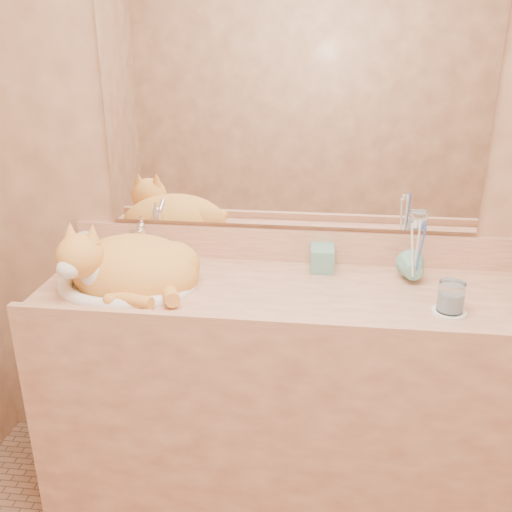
# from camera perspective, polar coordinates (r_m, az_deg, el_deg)

# --- Properties ---
(wall_back) EXTENTS (2.40, 0.02, 2.50)m
(wall_back) POSITION_cam_1_polar(r_m,az_deg,el_deg) (2.01, 3.50, 10.34)
(wall_back) COLOR #915F42
(wall_back) RESTS_ON ground
(vanity_counter) EXTENTS (1.60, 0.55, 0.85)m
(vanity_counter) POSITION_cam_1_polar(r_m,az_deg,el_deg) (2.08, 2.46, -14.11)
(vanity_counter) COLOR #A5664A
(vanity_counter) RESTS_ON floor
(mirror) EXTENTS (1.30, 0.02, 0.80)m
(mirror) POSITION_cam_1_polar(r_m,az_deg,el_deg) (1.97, 3.57, 14.27)
(mirror) COLOR white
(mirror) RESTS_ON wall_back
(sink_basin) EXTENTS (0.51, 0.44, 0.14)m
(sink_basin) POSITION_cam_1_polar(r_m,az_deg,el_deg) (1.93, -12.86, -0.89)
(sink_basin) COLOR white
(sink_basin) RESTS_ON vanity_counter
(faucet) EXTENTS (0.08, 0.13, 0.17)m
(faucet) POSITION_cam_1_polar(r_m,az_deg,el_deg) (2.07, -11.31, 1.29)
(faucet) COLOR silver
(faucet) RESTS_ON vanity_counter
(cat) EXTENTS (0.47, 0.40, 0.24)m
(cat) POSITION_cam_1_polar(r_m,az_deg,el_deg) (1.92, -12.75, -0.89)
(cat) COLOR orange
(cat) RESTS_ON sink_basin
(soap_dispenser) EXTENTS (0.09, 0.09, 0.18)m
(soap_dispenser) POSITION_cam_1_polar(r_m,az_deg,el_deg) (1.96, 6.73, 0.57)
(soap_dispenser) COLOR #66A390
(soap_dispenser) RESTS_ON vanity_counter
(toothbrush_cup) EXTENTS (0.10, 0.10, 0.09)m
(toothbrush_cup) POSITION_cam_1_polar(r_m,az_deg,el_deg) (1.95, 15.53, -1.73)
(toothbrush_cup) COLOR #66A390
(toothbrush_cup) RESTS_ON vanity_counter
(toothbrushes) EXTENTS (0.04, 0.04, 0.23)m
(toothbrushes) POSITION_cam_1_polar(r_m,az_deg,el_deg) (1.91, 15.80, 0.75)
(toothbrushes) COLOR white
(toothbrushes) RESTS_ON toothbrush_cup
(saucer) EXTENTS (0.10, 0.10, 0.01)m
(saucer) POSITION_cam_1_polar(r_m,az_deg,el_deg) (1.81, 18.73, -5.35)
(saucer) COLOR white
(saucer) RESTS_ON vanity_counter
(water_glass) EXTENTS (0.08, 0.08, 0.09)m
(water_glass) POSITION_cam_1_polar(r_m,az_deg,el_deg) (1.79, 18.92, -3.89)
(water_glass) COLOR white
(water_glass) RESTS_ON saucer
(lotion_bottle) EXTENTS (0.05, 0.05, 0.11)m
(lotion_bottle) POSITION_cam_1_polar(r_m,az_deg,el_deg) (2.15, -16.57, 0.76)
(lotion_bottle) COLOR white
(lotion_bottle) RESTS_ON vanity_counter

